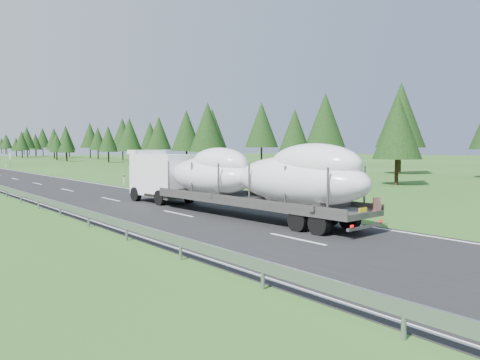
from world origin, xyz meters
TOP-DOWN VIEW (x-y plane):
  - ground at (0.00, 0.00)m, footprint 400.00×400.00m
  - highway_sign at (7.20, 80.00)m, footprint 0.08×0.90m
  - tree_line_right at (40.18, 107.57)m, footprint 27.79×327.45m
  - boat_truck at (2.11, 6.69)m, footprint 3.33×18.83m

SIDE VIEW (x-z plane):
  - ground at x=0.00m, z-range 0.00..0.00m
  - highway_sign at x=7.20m, z-range 0.51..3.11m
  - boat_truck at x=2.11m, z-range 0.20..3.99m
  - tree_line_right at x=40.18m, z-range 0.62..13.18m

